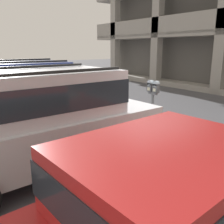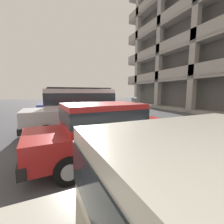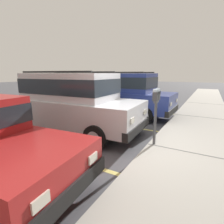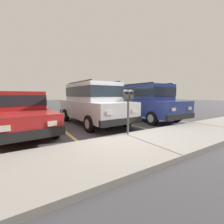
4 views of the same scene
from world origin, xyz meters
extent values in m
cube|color=#4C4C51|center=(0.00, 0.00, -0.05)|extent=(80.00, 80.00, 0.10)
cube|color=#ADA89E|center=(0.00, 1.30, 0.06)|extent=(40.00, 2.20, 0.12)
cube|color=#606060|center=(-8.00, 1.30, 0.12)|extent=(0.03, 2.16, 0.00)
cube|color=#606060|center=(-4.00, 1.30, 0.12)|extent=(0.03, 2.16, 0.00)
cube|color=#606060|center=(0.00, 1.30, 0.12)|extent=(0.03, 2.16, 0.00)
cube|color=#DBD16B|center=(-4.50, -1.40, 0.00)|extent=(0.12, 4.80, 0.01)
cube|color=#DBD16B|center=(-1.50, -1.40, 0.00)|extent=(0.12, 4.80, 0.01)
cube|color=#DBD16B|center=(1.50, -1.40, 0.00)|extent=(0.12, 4.80, 0.01)
cube|color=#DBD16B|center=(4.50, -1.40, 0.00)|extent=(0.12, 4.80, 0.01)
cube|color=silver|center=(-0.11, -2.49, 0.73)|extent=(2.05, 4.78, 0.80)
cube|color=silver|center=(-0.11, -2.54, 1.55)|extent=(1.75, 2.98, 0.84)
cube|color=#232B33|center=(-0.11, -2.54, 1.57)|extent=(1.77, 3.01, 0.46)
cube|color=black|center=(-0.22, -0.18, 0.45)|extent=(1.88, 0.24, 0.24)
cube|color=black|center=(-0.01, -4.80, 0.45)|extent=(1.88, 0.24, 0.24)
cube|color=silver|center=(0.35, -0.11, 0.81)|extent=(0.24, 0.04, 0.14)
cube|color=silver|center=(-0.79, -0.16, 0.81)|extent=(0.24, 0.04, 0.14)
cylinder|color=black|center=(0.72, -0.99, 0.33)|extent=(0.23, 0.67, 0.66)
cylinder|color=#B2B2B7|center=(0.72, -0.99, 0.33)|extent=(0.24, 0.37, 0.36)
cylinder|color=black|center=(-1.08, -1.08, 0.33)|extent=(0.23, 0.67, 0.66)
cylinder|color=#B2B2B7|center=(-1.08, -1.08, 0.33)|extent=(0.24, 0.37, 0.36)
cylinder|color=black|center=(0.86, -3.91, 0.33)|extent=(0.23, 0.67, 0.66)
cylinder|color=#B2B2B7|center=(0.86, -3.91, 0.33)|extent=(0.24, 0.37, 0.36)
cylinder|color=black|center=(-0.95, -3.99, 0.33)|extent=(0.23, 0.67, 0.66)
cylinder|color=#B2B2B7|center=(-0.95, -3.99, 0.33)|extent=(0.24, 0.37, 0.36)
cube|color=black|center=(0.58, -2.51, 2.01)|extent=(0.17, 2.62, 0.05)
cube|color=black|center=(-0.80, -2.57, 2.01)|extent=(0.17, 2.62, 0.05)
cube|color=navy|center=(-3.21, -2.09, 0.73)|extent=(1.94, 4.74, 0.80)
cube|color=navy|center=(-3.21, -2.14, 1.55)|extent=(1.68, 2.95, 0.84)
cube|color=#232B33|center=(-3.21, -2.14, 1.57)|extent=(1.70, 2.97, 0.46)
cube|color=black|center=(-3.16, 0.22, 0.45)|extent=(1.88, 0.20, 0.24)
cube|color=black|center=(-3.26, -4.40, 0.45)|extent=(1.88, 0.20, 0.24)
cube|color=silver|center=(-2.59, 0.26, 0.81)|extent=(0.24, 0.03, 0.14)
cube|color=silver|center=(-3.73, 0.29, 0.81)|extent=(0.24, 0.03, 0.14)
cylinder|color=black|center=(-2.28, -0.65, 0.33)|extent=(0.21, 0.66, 0.66)
cylinder|color=#B2B2B7|center=(-2.28, -0.65, 0.33)|extent=(0.23, 0.37, 0.36)
cylinder|color=black|center=(-4.08, -0.61, 0.33)|extent=(0.21, 0.66, 0.66)
cylinder|color=#B2B2B7|center=(-4.08, -0.61, 0.33)|extent=(0.23, 0.37, 0.36)
cylinder|color=black|center=(-2.34, -3.56, 0.33)|extent=(0.21, 0.66, 0.66)
cylinder|color=#B2B2B7|center=(-2.34, -3.56, 0.33)|extent=(0.23, 0.37, 0.36)
cylinder|color=black|center=(-4.14, -3.52, 0.33)|extent=(0.21, 0.66, 0.66)
cylinder|color=#B2B2B7|center=(-4.14, -3.52, 0.33)|extent=(0.23, 0.37, 0.36)
cube|color=black|center=(-2.53, -2.15, 2.01)|extent=(0.10, 2.62, 0.05)
cube|color=black|center=(-3.90, -2.12, 2.01)|extent=(0.10, 2.62, 0.05)
cube|color=red|center=(2.93, -2.16, 0.60)|extent=(2.04, 4.52, 0.60)
cube|color=red|center=(2.95, -2.45, 1.22)|extent=(1.65, 2.09, 0.64)
cube|color=#232B33|center=(2.95, -2.45, 1.24)|extent=(1.67, 2.12, 0.35)
cube|color=black|center=(2.76, 0.00, 0.42)|extent=(1.74, 0.30, 0.24)
cube|color=black|center=(3.10, -4.31, 0.42)|extent=(1.74, 0.30, 0.24)
cube|color=silver|center=(3.28, 0.09, 0.66)|extent=(0.24, 0.05, 0.14)
cube|color=silver|center=(2.23, 0.01, 0.66)|extent=(0.24, 0.05, 0.14)
cylinder|color=black|center=(3.65, -0.73, 0.30)|extent=(0.21, 0.61, 0.60)
cylinder|color=#B2B2B7|center=(3.65, -0.73, 0.30)|extent=(0.21, 0.34, 0.33)
cylinder|color=black|center=(1.99, -0.86, 0.30)|extent=(0.21, 0.61, 0.60)
cylinder|color=#B2B2B7|center=(1.99, -0.86, 0.30)|extent=(0.21, 0.34, 0.33)
cylinder|color=black|center=(3.87, -3.45, 0.30)|extent=(0.21, 0.61, 0.60)
cylinder|color=#B2B2B7|center=(3.87, -3.45, 0.30)|extent=(0.21, 0.34, 0.33)
cylinder|color=black|center=(2.21, -3.58, 0.30)|extent=(0.21, 0.61, 0.60)
cylinder|color=#B2B2B7|center=(2.21, -3.58, 0.30)|extent=(0.21, 0.34, 0.33)
cylinder|color=#595B60|center=(-0.08, 0.35, 0.68)|extent=(0.07, 0.07, 1.12)
cube|color=#595B60|center=(-0.08, 0.35, 1.27)|extent=(0.28, 0.06, 0.06)
cube|color=#424447|center=(-0.18, 0.35, 1.41)|extent=(0.15, 0.11, 0.22)
cylinder|color=#8C99A3|center=(-0.18, 0.35, 1.52)|extent=(0.15, 0.11, 0.15)
cube|color=#B7B293|center=(-0.18, 0.29, 1.37)|extent=(0.08, 0.01, 0.08)
cube|color=#424447|center=(0.02, 0.35, 1.41)|extent=(0.15, 0.11, 0.22)
cylinder|color=#8C99A3|center=(0.02, 0.35, 1.52)|extent=(0.15, 0.11, 0.15)
cube|color=#B7B293|center=(0.02, 0.29, 1.37)|extent=(0.08, 0.01, 0.08)
cube|color=gray|center=(-12.16, 7.99, 7.50)|extent=(0.60, 0.50, 15.00)
cube|color=gray|center=(-7.58, 7.99, 7.50)|extent=(0.60, 0.50, 15.00)
cube|color=gray|center=(-3.01, 7.99, 7.50)|extent=(0.60, 0.50, 15.00)
camera|label=1|loc=(4.40, -4.11, 2.40)|focal=40.00mm
camera|label=2|loc=(6.76, -3.72, 1.83)|focal=24.00mm
camera|label=3|loc=(4.29, 1.50, 1.96)|focal=28.00mm
camera|label=4|loc=(2.96, 4.22, 1.43)|focal=24.00mm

